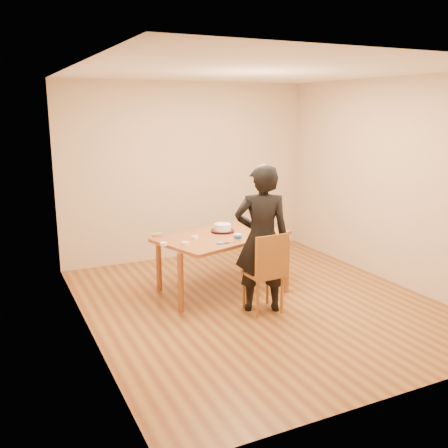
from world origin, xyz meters
name	(u,v)px	position (x,y,z in m)	size (l,w,h in m)	color
room_shell	(246,189)	(0.00, 0.34, 1.35)	(4.00, 4.50, 2.70)	brown
dining_table	(222,236)	(-0.23, 0.54, 0.73)	(1.59, 0.95, 0.04)	brown
dining_chair	(263,274)	(-0.08, -0.23, 0.45)	(0.38, 0.38, 0.04)	brown
cake_plate	(223,231)	(-0.16, 0.68, 0.76)	(0.30, 0.30, 0.02)	#BF0C36
cake	(223,227)	(-0.16, 0.68, 0.81)	(0.22, 0.22, 0.07)	white
frosting_dome	(223,224)	(-0.16, 0.68, 0.86)	(0.22, 0.22, 0.03)	white
frosting_tub	(238,237)	(-0.17, 0.22, 0.79)	(0.09, 0.09, 0.08)	white
frosting_lid	(221,243)	(-0.43, 0.17, 0.75)	(0.10, 0.10, 0.01)	#18479C
frosting_dollop	(221,242)	(-0.43, 0.17, 0.77)	(0.04, 0.04, 0.02)	white
ramekin_green	(185,243)	(-0.82, 0.30, 0.77)	(0.08, 0.08, 0.04)	white
ramekin_yellow	(195,238)	(-0.62, 0.50, 0.77)	(0.08, 0.08, 0.04)	white
ramekin_multi	(163,244)	(-1.06, 0.38, 0.77)	(0.08, 0.08, 0.04)	white
candy_box_pink	(157,236)	(-0.99, 0.83, 0.76)	(0.12, 0.06, 0.02)	#D03179
candy_box_green	(156,234)	(-1.00, 0.83, 0.78)	(0.13, 0.06, 0.02)	#31941B
spatula	(224,243)	(-0.40, 0.15, 0.75)	(0.16, 0.02, 0.01)	black
person	(262,239)	(-0.08, -0.19, 0.86)	(0.62, 0.41, 1.71)	black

